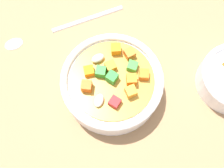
# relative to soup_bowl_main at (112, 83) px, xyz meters

# --- Properties ---
(ground_plane) EXTENTS (1.40, 1.40, 0.02)m
(ground_plane) POSITION_rel_soup_bowl_main_xyz_m (0.00, -0.00, -0.04)
(ground_plane) COLOR #9E754F
(soup_bowl_main) EXTENTS (0.16, 0.16, 0.07)m
(soup_bowl_main) POSITION_rel_soup_bowl_main_xyz_m (0.00, 0.00, 0.00)
(soup_bowl_main) COLOR white
(soup_bowl_main) RESTS_ON ground_plane
(spoon) EXTENTS (0.08, 0.23, 0.01)m
(spoon) POSITION_rel_soup_bowl_main_xyz_m (-0.13, -0.08, -0.02)
(spoon) COLOR silver
(spoon) RESTS_ON ground_plane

